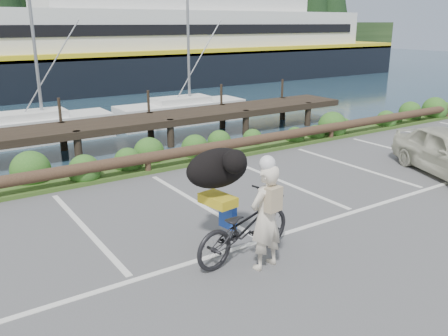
% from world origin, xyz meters
% --- Properties ---
extents(ground, '(72.00, 72.00, 0.00)m').
position_xyz_m(ground, '(0.00, 0.00, 0.00)').
color(ground, '#4D4D4F').
extents(vegetation_strip, '(34.00, 1.60, 0.10)m').
position_xyz_m(vegetation_strip, '(0.00, 5.30, 0.05)').
color(vegetation_strip, '#3D5B21').
rests_on(vegetation_strip, ground).
extents(log_rail, '(32.00, 0.30, 0.60)m').
position_xyz_m(log_rail, '(0.00, 4.60, 0.00)').
color(log_rail, '#443021').
rests_on(log_rail, ground).
extents(bicycle, '(2.22, 1.06, 1.12)m').
position_xyz_m(bicycle, '(-0.64, -0.71, 0.56)').
color(bicycle, black).
rests_on(bicycle, ground).
extents(cyclist, '(0.72, 0.53, 1.80)m').
position_xyz_m(cyclist, '(-0.57, -1.21, 0.90)').
color(cyclist, beige).
rests_on(cyclist, ground).
extents(dog, '(0.79, 1.32, 0.72)m').
position_xyz_m(dog, '(-0.75, -0.04, 1.48)').
color(dog, black).
rests_on(dog, bicycle).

